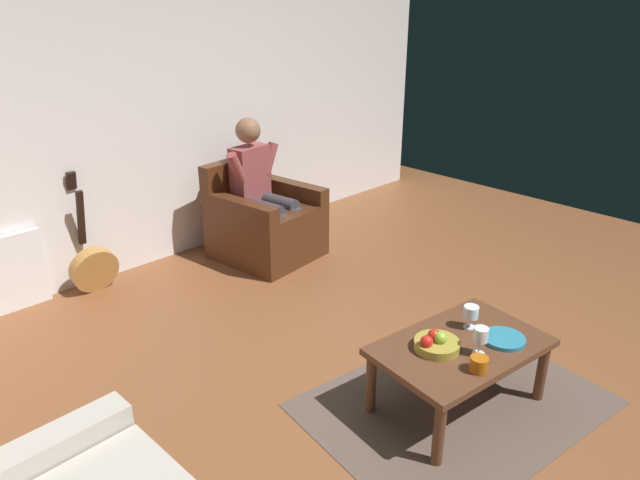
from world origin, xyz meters
name	(u,v)px	position (x,y,z in m)	size (l,w,h in m)	color
ground_plane	(478,390)	(0.00, 0.00, 0.00)	(7.25, 7.25, 0.00)	brown
wall_back	(181,104)	(0.00, -3.05, 1.33)	(6.17, 0.06, 2.66)	silver
rug	(455,403)	(0.21, -0.02, 0.00)	(1.66, 1.21, 0.01)	brown
armchair	(264,223)	(-0.36, -2.44, 0.31)	(0.87, 0.90, 0.85)	#472513
person_seated	(261,185)	(-0.35, -2.45, 0.66)	(0.61, 0.62, 1.23)	brown
coffee_table	(460,353)	(0.21, -0.02, 0.35)	(1.04, 0.74, 0.41)	#54311F
guitar	(93,265)	(1.05, -2.85, 0.22)	(0.37, 0.28, 0.96)	#AD7639
radiator	(4,275)	(1.66, -2.98, 0.30)	(0.58, 0.06, 0.59)	white
wine_glass_near	(480,336)	(0.23, 0.10, 0.52)	(0.08, 0.08, 0.16)	silver
wine_glass_far	(471,313)	(0.03, -0.09, 0.51)	(0.09, 0.09, 0.14)	silver
fruit_bowl	(436,343)	(0.35, -0.10, 0.45)	(0.25, 0.25, 0.11)	olive
decorative_dish	(504,339)	(0.01, 0.12, 0.42)	(0.24, 0.24, 0.02)	teal
candle_jar	(479,364)	(0.36, 0.17, 0.45)	(0.10, 0.10, 0.08)	#A9560F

